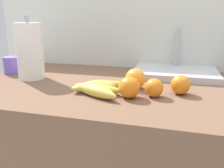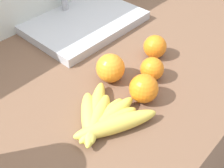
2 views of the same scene
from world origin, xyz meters
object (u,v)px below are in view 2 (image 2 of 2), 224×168
at_px(banana_bunch, 103,119).
at_px(orange_far_right, 152,69).
at_px(orange_back_left, 155,47).
at_px(sink_basin, 84,21).
at_px(orange_right, 110,68).
at_px(orange_back_right, 144,88).

relative_size(banana_bunch, orange_far_right, 3.08).
height_order(orange_back_left, sink_basin, sink_basin).
bearing_deg(orange_right, orange_far_right, -45.16).
xyz_separation_m(orange_far_right, sink_basin, (0.07, 0.36, -0.02)).
relative_size(banana_bunch, orange_back_left, 2.89).
height_order(orange_far_right, orange_back_right, orange_back_right).
relative_size(orange_far_right, orange_back_right, 0.88).
distance_m(orange_far_right, orange_right, 0.12).
height_order(orange_right, sink_basin, sink_basin).
distance_m(orange_far_right, orange_back_right, 0.09).
distance_m(orange_back_right, sink_basin, 0.43).
distance_m(orange_back_left, orange_right, 0.18).
bearing_deg(orange_far_right, orange_back_left, 31.87).
bearing_deg(sink_basin, orange_far_right, -100.84).
bearing_deg(sink_basin, orange_back_left, -85.55).
height_order(orange_back_left, orange_right, orange_right).
height_order(banana_bunch, sink_basin, sink_basin).
xyz_separation_m(orange_far_right, orange_right, (-0.08, 0.09, 0.01)).
bearing_deg(orange_right, orange_back_right, -90.24).
bearing_deg(orange_far_right, orange_back_right, -157.46).
xyz_separation_m(banana_bunch, orange_far_right, (0.22, 0.02, 0.01)).
distance_m(banana_bunch, orange_back_left, 0.33).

